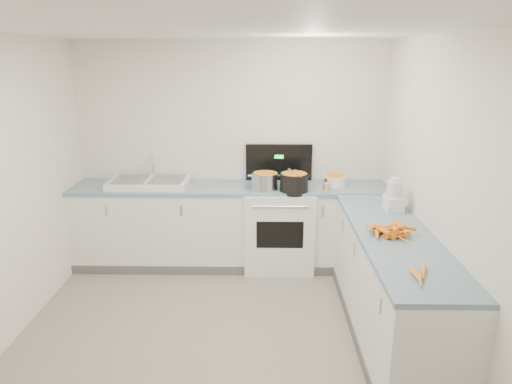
{
  "coord_description": "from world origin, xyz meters",
  "views": [
    {
      "loc": [
        0.37,
        -3.17,
        2.32
      ],
      "look_at": [
        0.3,
        1.1,
        1.05
      ],
      "focal_mm": 32.0,
      "sensor_mm": 36.0,
      "label": 1
    }
  ],
  "objects_px": {
    "mixing_bowl": "(334,181)",
    "spice_jar": "(326,187)",
    "stove": "(279,226)",
    "black_pot": "(294,183)",
    "food_processor": "(394,197)",
    "sink": "(149,182)",
    "steel_pot": "(265,182)",
    "extract_bottle": "(325,185)"
  },
  "relations": [
    {
      "from": "mixing_bowl",
      "to": "spice_jar",
      "type": "xyz_separation_m",
      "value": [
        -0.11,
        -0.19,
        -0.02
      ]
    },
    {
      "from": "stove",
      "to": "spice_jar",
      "type": "relative_size",
      "value": 17.37
    },
    {
      "from": "black_pot",
      "to": "mixing_bowl",
      "type": "height_order",
      "value": "black_pot"
    },
    {
      "from": "stove",
      "to": "food_processor",
      "type": "bearing_deg",
      "value": -37.78
    },
    {
      "from": "sink",
      "to": "mixing_bowl",
      "type": "distance_m",
      "value": 2.06
    },
    {
      "from": "mixing_bowl",
      "to": "black_pot",
      "type": "bearing_deg",
      "value": -156.77
    },
    {
      "from": "steel_pot",
      "to": "black_pot",
      "type": "relative_size",
      "value": 0.94
    },
    {
      "from": "spice_jar",
      "to": "stove",
      "type": "bearing_deg",
      "value": 161.48
    },
    {
      "from": "steel_pot",
      "to": "mixing_bowl",
      "type": "xyz_separation_m",
      "value": [
        0.77,
        0.15,
        -0.02
      ]
    },
    {
      "from": "spice_jar",
      "to": "mixing_bowl",
      "type": "bearing_deg",
      "value": 60.37
    },
    {
      "from": "stove",
      "to": "spice_jar",
      "type": "height_order",
      "value": "stove"
    },
    {
      "from": "stove",
      "to": "extract_bottle",
      "type": "relative_size",
      "value": 12.66
    },
    {
      "from": "mixing_bowl",
      "to": "stove",
      "type": "bearing_deg",
      "value": -177.56
    },
    {
      "from": "mixing_bowl",
      "to": "extract_bottle",
      "type": "distance_m",
      "value": 0.2
    },
    {
      "from": "black_pot",
      "to": "food_processor",
      "type": "bearing_deg",
      "value": -35.42
    },
    {
      "from": "spice_jar",
      "to": "food_processor",
      "type": "xyz_separation_m",
      "value": [
        0.54,
        -0.63,
        0.1
      ]
    },
    {
      "from": "sink",
      "to": "spice_jar",
      "type": "xyz_separation_m",
      "value": [
        1.95,
        -0.18,
        0.0
      ]
    },
    {
      "from": "stove",
      "to": "extract_bottle",
      "type": "bearing_deg",
      "value": -15.86
    },
    {
      "from": "stove",
      "to": "food_processor",
      "type": "relative_size",
      "value": 4.29
    },
    {
      "from": "sink",
      "to": "black_pot",
      "type": "distance_m",
      "value": 1.61
    },
    {
      "from": "extract_bottle",
      "to": "steel_pot",
      "type": "bearing_deg",
      "value": 178.86
    },
    {
      "from": "sink",
      "to": "stove",
      "type": "bearing_deg",
      "value": -0.62
    },
    {
      "from": "black_pot",
      "to": "spice_jar",
      "type": "relative_size",
      "value": 3.81
    },
    {
      "from": "steel_pot",
      "to": "black_pot",
      "type": "bearing_deg",
      "value": -8.21
    },
    {
      "from": "spice_jar",
      "to": "food_processor",
      "type": "height_order",
      "value": "food_processor"
    },
    {
      "from": "steel_pot",
      "to": "mixing_bowl",
      "type": "bearing_deg",
      "value": 11.15
    },
    {
      "from": "extract_bottle",
      "to": "spice_jar",
      "type": "distance_m",
      "value": 0.03
    },
    {
      "from": "spice_jar",
      "to": "food_processor",
      "type": "relative_size",
      "value": 0.25
    },
    {
      "from": "black_pot",
      "to": "mixing_bowl",
      "type": "bearing_deg",
      "value": 23.23
    },
    {
      "from": "black_pot",
      "to": "mixing_bowl",
      "type": "distance_m",
      "value": 0.5
    },
    {
      "from": "steel_pot",
      "to": "spice_jar",
      "type": "relative_size",
      "value": 3.58
    },
    {
      "from": "mixing_bowl",
      "to": "extract_bottle",
      "type": "relative_size",
      "value": 2.5
    },
    {
      "from": "steel_pot",
      "to": "mixing_bowl",
      "type": "distance_m",
      "value": 0.79
    },
    {
      "from": "stove",
      "to": "steel_pot",
      "type": "relative_size",
      "value": 4.85
    },
    {
      "from": "black_pot",
      "to": "spice_jar",
      "type": "height_order",
      "value": "black_pot"
    },
    {
      "from": "stove",
      "to": "mixing_bowl",
      "type": "relative_size",
      "value": 5.07
    },
    {
      "from": "sink",
      "to": "black_pot",
      "type": "bearing_deg",
      "value": -6.66
    },
    {
      "from": "extract_bottle",
      "to": "spice_jar",
      "type": "xyz_separation_m",
      "value": [
        0.01,
        -0.03,
        -0.01
      ]
    },
    {
      "from": "spice_jar",
      "to": "sink",
      "type": "bearing_deg",
      "value": 174.66
    },
    {
      "from": "steel_pot",
      "to": "food_processor",
      "type": "relative_size",
      "value": 0.88
    },
    {
      "from": "black_pot",
      "to": "spice_jar",
      "type": "distance_m",
      "value": 0.35
    },
    {
      "from": "sink",
      "to": "spice_jar",
      "type": "distance_m",
      "value": 1.96
    }
  ]
}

